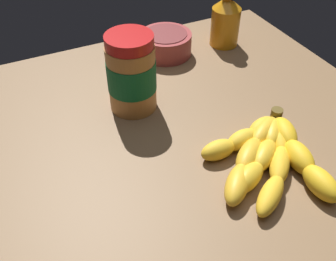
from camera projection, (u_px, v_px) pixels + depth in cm
name	position (u px, v px, depth cm)	size (l,w,h in cm)	color
ground_plane	(187.00, 145.00, 67.24)	(76.04, 73.68, 4.72)	brown
banana_bunch	(268.00, 154.00, 59.99)	(19.83, 19.80, 3.61)	yellow
peanut_butter_jar	(131.00, 74.00, 67.13)	(8.65, 8.65, 14.33)	#B27238
honey_bottle	(226.00, 20.00, 85.21)	(6.38, 6.38, 13.41)	orange
small_bowl	(166.00, 43.00, 84.09)	(11.21, 11.21, 4.99)	#993838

